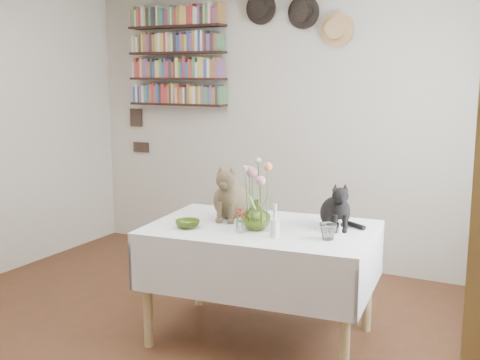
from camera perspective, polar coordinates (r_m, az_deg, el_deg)
The scene contains 14 objects.
room at distance 3.44m, azimuth -10.29°, elevation 2.51°, with size 4.08×4.58×2.58m.
dining_table at distance 3.83m, azimuth 2.03°, elevation -7.09°, with size 1.48×1.04×0.75m.
tabby_cat at distance 3.97m, azimuth -0.82°, elevation -0.97°, with size 0.25×0.32×0.37m, color brown, non-canonical shape.
black_cat at distance 3.77m, azimuth 9.04°, elevation -2.25°, with size 0.20×0.26×0.30m, color black, non-canonical shape.
flower_vase at distance 3.69m, azimuth 1.55°, elevation -3.31°, with size 0.18×0.18×0.19m, color #8AAE3B.
green_bowl at distance 3.76m, azimuth -4.99°, elevation -4.18°, with size 0.15×0.15×0.05m, color #8AAE3B.
drinking_glass at distance 3.51m, azimuth 8.35°, elevation -4.86°, with size 0.10×0.10×0.10m, color white.
candlestick at distance 3.52m, azimuth 3.31°, elevation -4.42°, with size 0.06×0.06×0.20m.
berry_jar at distance 3.62m, azimuth -0.02°, elevation -3.82°, with size 0.04×0.04×0.17m.
porcelain_figurine at distance 3.68m, azimuth 9.43°, elevation -4.41°, with size 0.04×0.04×0.08m.
flower_bouquet at distance 3.65m, azimuth 1.61°, elevation 0.53°, with size 0.17×0.12×0.39m.
bookshelf_unit at distance 5.81m, azimuth -6.00°, elevation 11.52°, with size 1.00×0.16×0.91m.
wall_hats at distance 5.28m, azimuth 5.60°, elevation 15.20°, with size 0.98×0.09×0.48m.
wall_art_plaques at distance 6.19m, azimuth -9.63°, elevation 4.70°, with size 0.21×0.02×0.44m.
Camera 1 is at (2.09, -2.69, 1.70)m, focal length 45.00 mm.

